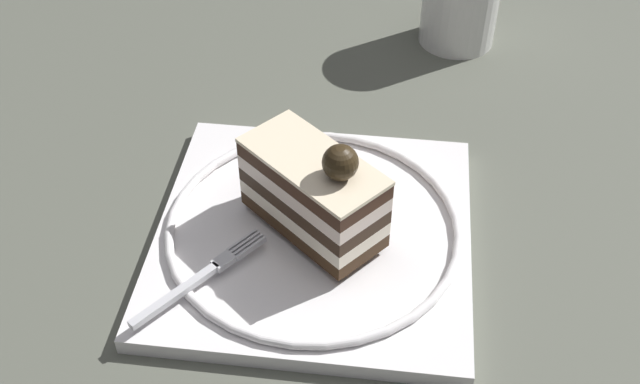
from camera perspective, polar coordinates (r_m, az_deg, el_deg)
The scene contains 4 objects.
ground_plane at distance 0.59m, azimuth 1.81°, elevation -3.73°, with size 2.40×2.40×0.00m, color #55584C.
dessert_plate at distance 0.58m, azimuth 0.00°, elevation -2.90°, with size 0.25×0.25×0.02m.
cake_slice at distance 0.55m, azimuth 0.05°, elevation 0.18°, with size 0.11×0.11×0.09m.
fork at distance 0.54m, azimuth -8.07°, elevation -6.08°, with size 0.09×0.08×0.00m.
Camera 1 is at (0.40, -0.00, 0.43)m, focal length 43.57 mm.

